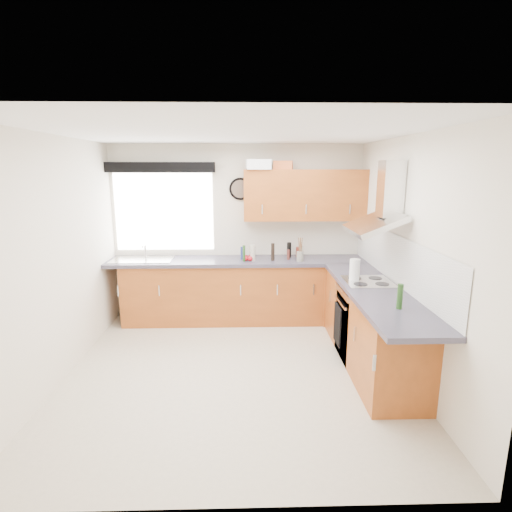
{
  "coord_description": "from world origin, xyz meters",
  "views": [
    {
      "loc": [
        0.12,
        -3.99,
        2.17
      ],
      "look_at": [
        0.25,
        0.85,
        1.1
      ],
      "focal_mm": 28.0,
      "sensor_mm": 36.0,
      "label": 1
    }
  ],
  "objects_px": {
    "upper_cabinets": "(304,195)",
    "washing_machine": "(227,294)",
    "extractor_hood": "(382,206)",
    "oven": "(366,323)"
  },
  "relations": [
    {
      "from": "upper_cabinets",
      "to": "washing_machine",
      "type": "distance_m",
      "value": 1.79
    },
    {
      "from": "extractor_hood",
      "to": "upper_cabinets",
      "type": "bearing_deg",
      "value": 116.13
    },
    {
      "from": "extractor_hood",
      "to": "upper_cabinets",
      "type": "xyz_separation_m",
      "value": [
        -0.65,
        1.33,
        0.03
      ]
    },
    {
      "from": "extractor_hood",
      "to": "upper_cabinets",
      "type": "height_order",
      "value": "upper_cabinets"
    },
    {
      "from": "oven",
      "to": "upper_cabinets",
      "type": "distance_m",
      "value": 1.99
    },
    {
      "from": "upper_cabinets",
      "to": "washing_machine",
      "type": "xyz_separation_m",
      "value": [
        -1.1,
        -0.1,
        -1.41
      ]
    },
    {
      "from": "extractor_hood",
      "to": "upper_cabinets",
      "type": "relative_size",
      "value": 0.46
    },
    {
      "from": "oven",
      "to": "upper_cabinets",
      "type": "xyz_separation_m",
      "value": [
        -0.55,
        1.32,
        1.38
      ]
    },
    {
      "from": "upper_cabinets",
      "to": "oven",
      "type": "bearing_deg",
      "value": -67.46
    },
    {
      "from": "oven",
      "to": "washing_machine",
      "type": "height_order",
      "value": "oven"
    }
  ]
}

